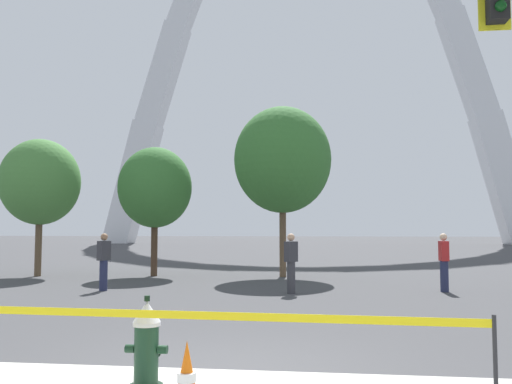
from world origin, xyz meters
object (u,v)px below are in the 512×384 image
fire_hydrant (147,345)px  pedestrian_standing_center (291,263)px  pedestrian_near_trees (104,261)px  traffic_cone_by_hydrant (187,384)px  pedestrian_walking_left (444,262)px  monument_arch (310,54)px

fire_hydrant → pedestrian_standing_center: pedestrian_standing_center is taller
pedestrian_near_trees → fire_hydrant: bearing=-64.3°
traffic_cone_by_hydrant → pedestrian_walking_left: pedestrian_walking_left is taller
fire_hydrant → pedestrian_walking_left: bearing=61.3°
monument_arch → pedestrian_near_trees: monument_arch is taller
fire_hydrant → pedestrian_standing_center: 8.65m
fire_hydrant → pedestrian_near_trees: 9.56m
pedestrian_near_trees → pedestrian_standing_center: bearing=-0.3°
pedestrian_walking_left → pedestrian_standing_center: same height
traffic_cone_by_hydrant → pedestrian_walking_left: 11.41m
monument_arch → pedestrian_near_trees: 52.79m
monument_arch → pedestrian_near_trees: bearing=-95.8°
pedestrian_standing_center → fire_hydrant: bearing=-97.1°
monument_arch → pedestrian_near_trees: (-4.85, -47.89, -21.68)m
fire_hydrant → pedestrian_near_trees: (-4.15, 8.61, 0.35)m
pedestrian_walking_left → pedestrian_near_trees: bearing=-174.6°
monument_arch → pedestrian_walking_left: size_ratio=32.69×
pedestrian_walking_left → pedestrian_near_trees: same height
traffic_cone_by_hydrant → monument_arch: (0.02, 57.47, 22.14)m
traffic_cone_by_hydrant → pedestrian_standing_center: bearing=87.7°
traffic_cone_by_hydrant → pedestrian_near_trees: pedestrian_near_trees is taller
traffic_cone_by_hydrant → monument_arch: 61.59m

